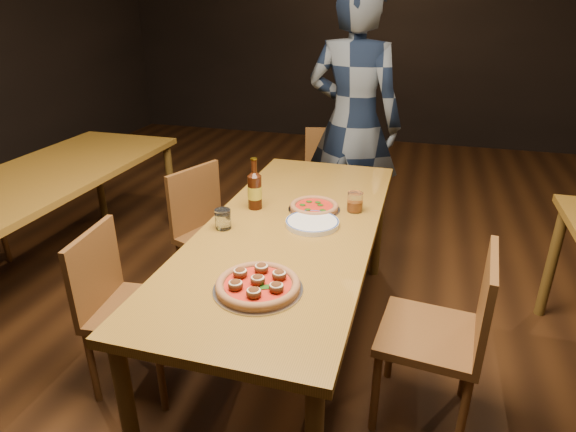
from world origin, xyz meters
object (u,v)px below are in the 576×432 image
(chair_end, at_px, (332,189))
(diner, at_px, (353,124))
(beer_bottle, at_px, (255,191))
(chair_main_sw, at_px, (219,236))
(water_glass, at_px, (223,219))
(table_main, at_px, (291,239))
(chair_main_e, at_px, (430,333))
(chair_main_nw, at_px, (137,309))
(table_left, at_px, (44,184))
(pizza_margherita, at_px, (314,207))
(pizza_meatball, at_px, (258,285))
(plate_stack, at_px, (312,223))
(amber_glass, at_px, (355,202))

(chair_end, bearing_deg, diner, 11.35)
(beer_bottle, distance_m, diner, 1.25)
(beer_bottle, bearing_deg, diner, 75.45)
(chair_main_sw, height_order, water_glass, chair_main_sw)
(table_main, bearing_deg, water_glass, -158.23)
(chair_main_e, bearing_deg, table_main, -104.23)
(chair_main_nw, height_order, chair_main_sw, chair_main_sw)
(table_left, bearing_deg, chair_main_sw, 3.79)
(chair_main_e, height_order, chair_end, chair_end)
(chair_main_sw, distance_m, chair_main_e, 1.39)
(pizza_margherita, distance_m, diner, 1.16)
(chair_main_sw, height_order, pizza_margherita, chair_main_sw)
(table_main, xyz_separation_m, chair_main_e, (0.68, -0.25, -0.24))
(pizza_meatball, xyz_separation_m, plate_stack, (0.06, 0.61, -0.01))
(pizza_margherita, distance_m, amber_glass, 0.21)
(chair_main_nw, relative_size, diner, 0.45)
(chair_main_sw, bearing_deg, diner, -12.10)
(beer_bottle, height_order, amber_glass, beer_bottle)
(table_main, height_order, table_left, same)
(chair_main_nw, distance_m, chair_main_sw, 0.79)
(beer_bottle, bearing_deg, table_main, -32.92)
(table_main, distance_m, amber_glass, 0.39)
(chair_end, bearing_deg, table_left, -161.35)
(water_glass, distance_m, diner, 1.53)
(table_main, xyz_separation_m, pizza_meatball, (0.04, -0.58, 0.09))
(chair_main_e, distance_m, water_glass, 1.05)
(beer_bottle, bearing_deg, pizza_meatball, -69.68)
(table_main, xyz_separation_m, diner, (0.08, 1.36, 0.26))
(water_glass, bearing_deg, chair_main_sw, 117.48)
(table_main, relative_size, table_left, 1.00)
(table_left, bearing_deg, amber_glass, -1.31)
(table_left, distance_m, plate_stack, 1.82)
(diner, bearing_deg, pizza_meatball, 99.35)
(pizza_meatball, distance_m, diner, 1.94)
(chair_end, distance_m, amber_glass, 1.15)
(amber_glass, bearing_deg, water_glass, -146.53)
(water_glass, bearing_deg, table_left, 163.35)
(table_main, height_order, diner, diner)
(chair_main_sw, xyz_separation_m, pizza_margherita, (0.62, -0.16, 0.33))
(chair_main_nw, distance_m, chair_end, 1.81)
(chair_main_sw, distance_m, plate_stack, 0.81)
(plate_stack, bearing_deg, chair_main_sw, 151.97)
(chair_end, distance_m, beer_bottle, 1.23)
(amber_glass, bearing_deg, chair_main_e, -50.37)
(chair_main_sw, relative_size, plate_stack, 3.39)
(table_main, xyz_separation_m, beer_bottle, (-0.24, 0.15, 0.17))
(table_main, relative_size, diner, 1.06)
(pizza_meatball, distance_m, amber_glass, 0.87)
(amber_glass, bearing_deg, chair_main_sw, 171.65)
(chair_main_e, distance_m, beer_bottle, 1.08)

